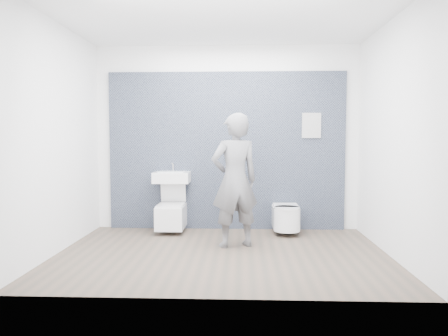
{
  "coord_description": "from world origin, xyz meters",
  "views": [
    {
      "loc": [
        0.24,
        -5.21,
        1.41
      ],
      "look_at": [
        0.0,
        0.6,
        1.0
      ],
      "focal_mm": 35.0,
      "sensor_mm": 36.0,
      "label": 1
    }
  ],
  "objects_px": {
    "visitor": "(235,180)",
    "washbasin": "(172,177)",
    "toilet_square": "(171,215)",
    "toilet_rounded": "(286,217)"
  },
  "relations": [
    {
      "from": "visitor",
      "to": "washbasin",
      "type": "bearing_deg",
      "value": -63.5
    },
    {
      "from": "toilet_square",
      "to": "washbasin",
      "type": "bearing_deg",
      "value": 90.0
    },
    {
      "from": "washbasin",
      "to": "toilet_rounded",
      "type": "xyz_separation_m",
      "value": [
        1.69,
        -0.12,
        -0.58
      ]
    },
    {
      "from": "toilet_rounded",
      "to": "visitor",
      "type": "relative_size",
      "value": 0.37
    },
    {
      "from": "toilet_square",
      "to": "visitor",
      "type": "height_order",
      "value": "visitor"
    },
    {
      "from": "toilet_square",
      "to": "visitor",
      "type": "distance_m",
      "value": 1.38
    },
    {
      "from": "visitor",
      "to": "toilet_square",
      "type": "bearing_deg",
      "value": -60.68
    },
    {
      "from": "washbasin",
      "to": "toilet_square",
      "type": "bearing_deg",
      "value": -90.0
    },
    {
      "from": "washbasin",
      "to": "visitor",
      "type": "xyz_separation_m",
      "value": [
        0.95,
        -0.88,
        0.04
      ]
    },
    {
      "from": "toilet_rounded",
      "to": "washbasin",
      "type": "bearing_deg",
      "value": 175.81
    }
  ]
}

